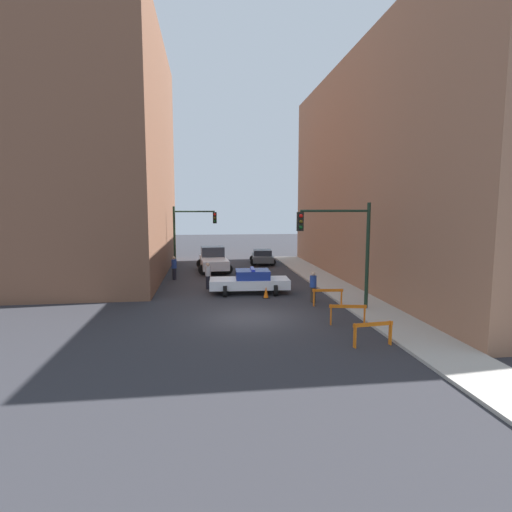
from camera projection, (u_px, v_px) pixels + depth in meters
ground_plane at (250, 318)px, 18.45m from camera, size 120.00×120.00×0.00m
sidewalk_right at (377, 312)px, 19.23m from camera, size 2.40×44.00×0.12m
building_corner_left at (68, 155)px, 29.66m from camera, size 14.00×20.00×17.99m
building_right at (432, 171)px, 27.13m from camera, size 12.00×28.00×15.08m
traffic_light_near at (345, 240)px, 19.32m from camera, size 3.64×0.35×5.20m
traffic_light_far at (188, 229)px, 31.63m from camera, size 3.44×0.35×5.20m
police_car at (250, 281)px, 23.76m from camera, size 4.78×2.50×1.52m
white_truck at (213, 260)px, 32.34m from camera, size 2.84×5.51×1.90m
parked_car_near at (262, 256)px, 36.46m from camera, size 2.53×4.45×1.31m
pedestrian_crossing at (208, 275)px, 25.05m from camera, size 0.41×0.41×1.66m
pedestrian_corner at (174, 268)px, 28.29m from camera, size 0.45×0.45×1.66m
pedestrian_sidewalk at (313, 286)px, 21.48m from camera, size 0.36×0.36×1.66m
barrier_front at (373, 330)px, 14.59m from camera, size 1.60×0.32×0.90m
barrier_mid at (348, 311)px, 17.24m from camera, size 1.58×0.43×0.90m
barrier_back at (328, 294)px, 20.62m from camera, size 1.60×0.29×0.90m
traffic_cone at (266, 293)px, 22.49m from camera, size 0.36×0.36×0.66m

